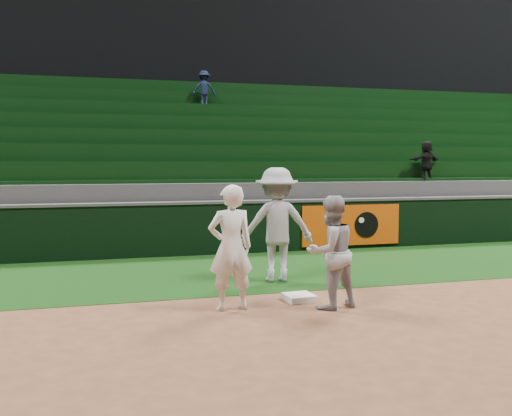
% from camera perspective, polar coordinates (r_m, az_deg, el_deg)
% --- Properties ---
extents(ground, '(70.00, 70.00, 0.00)m').
position_cam_1_polar(ground, '(8.72, 5.65, -9.67)').
color(ground, brown).
rests_on(ground, ground).
extents(foul_grass, '(36.00, 4.20, 0.01)m').
position_cam_1_polar(foul_grass, '(11.50, 0.14, -6.16)').
color(foul_grass, black).
rests_on(foul_grass, ground).
extents(upper_deck, '(40.00, 12.00, 12.00)m').
position_cam_1_polar(upper_deck, '(25.79, -8.96, 13.07)').
color(upper_deck, black).
rests_on(upper_deck, ground).
extents(first_base, '(0.46, 0.46, 0.10)m').
position_cam_1_polar(first_base, '(8.99, 4.33, -8.91)').
color(first_base, white).
rests_on(first_base, ground).
extents(first_baseman, '(0.69, 0.47, 1.83)m').
position_cam_1_polar(first_baseman, '(8.27, -2.55, -3.98)').
color(first_baseman, white).
rests_on(first_baseman, ground).
extents(baserunner, '(0.94, 0.82, 1.66)m').
position_cam_1_polar(baserunner, '(8.44, 7.49, -4.40)').
color(baserunner, '#A1A3AC').
rests_on(baserunner, ground).
extents(base_coach, '(1.42, 0.95, 2.05)m').
position_cam_1_polar(base_coach, '(10.24, 2.09, -1.67)').
color(base_coach, '#9DA0AA').
rests_on(base_coach, foul_grass).
extents(field_wall, '(36.00, 0.45, 1.25)m').
position_cam_1_polar(field_wall, '(13.51, -2.32, -1.87)').
color(field_wall, black).
rests_on(field_wall, ground).
extents(stadium_seating, '(36.00, 5.95, 5.04)m').
position_cam_1_polar(stadium_seating, '(17.12, -5.39, 3.04)').
color(stadium_seating, '#38393B').
rests_on(stadium_seating, ground).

